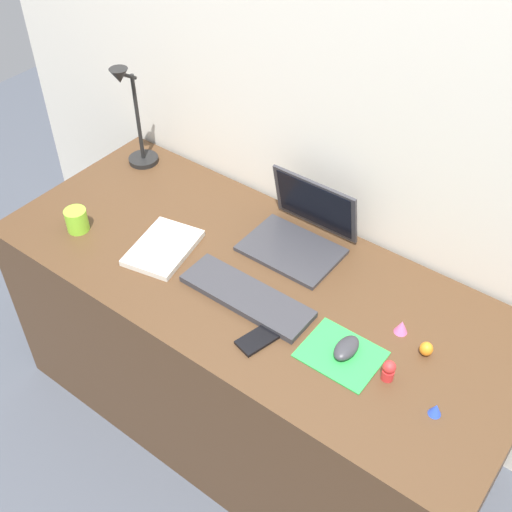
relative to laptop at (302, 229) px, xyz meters
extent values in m
plane|color=#474C56|center=(-0.03, -0.22, -0.79)|extent=(6.00, 6.00, 0.00)
cube|color=silver|center=(-0.03, 0.18, 0.02)|extent=(2.88, 0.05, 1.63)
cube|color=#4C331E|center=(-0.03, -0.22, -0.42)|extent=(1.68, 0.71, 0.74)
cube|color=#333338|center=(0.00, -0.06, -0.05)|extent=(0.30, 0.21, 0.01)
cube|color=#333338|center=(0.00, 0.07, 0.06)|extent=(0.30, 0.05, 0.20)
cube|color=black|center=(0.00, 0.06, 0.06)|extent=(0.27, 0.04, 0.17)
cube|color=#333338|center=(0.01, -0.30, -0.04)|extent=(0.41, 0.13, 0.02)
cube|color=green|center=(0.34, -0.32, -0.05)|extent=(0.21, 0.17, 0.00)
ellipsoid|color=#333338|center=(0.35, -0.30, -0.03)|extent=(0.06, 0.10, 0.03)
cube|color=black|center=(0.14, -0.41, -0.05)|extent=(0.09, 0.14, 0.01)
cylinder|color=black|center=(-0.73, 0.03, -0.04)|extent=(0.11, 0.11, 0.02)
cylinder|color=black|center=(-0.73, 0.03, 0.13)|extent=(0.01, 0.01, 0.33)
cylinder|color=black|center=(-0.73, 0.00, 0.31)|extent=(0.01, 0.09, 0.06)
cone|color=black|center=(-0.73, -0.03, 0.31)|extent=(0.06, 0.06, 0.05)
cube|color=silver|center=(-0.33, -0.29, -0.04)|extent=(0.22, 0.27, 0.02)
cylinder|color=#8CDB33|center=(-0.62, -0.39, -0.02)|extent=(0.07, 0.07, 0.08)
cylinder|color=red|center=(0.48, -0.31, -0.04)|extent=(0.03, 0.03, 0.03)
sphere|color=red|center=(0.48, -0.31, -0.01)|extent=(0.03, 0.03, 0.03)
cone|color=pink|center=(0.43, -0.15, -0.03)|extent=(0.04, 0.04, 0.04)
ellipsoid|color=orange|center=(0.52, -0.18, -0.03)|extent=(0.04, 0.04, 0.04)
cone|color=blue|center=(0.63, -0.33, -0.04)|extent=(0.03, 0.03, 0.04)
camera|label=1|loc=(0.82, -1.33, 1.31)|focal=45.20mm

